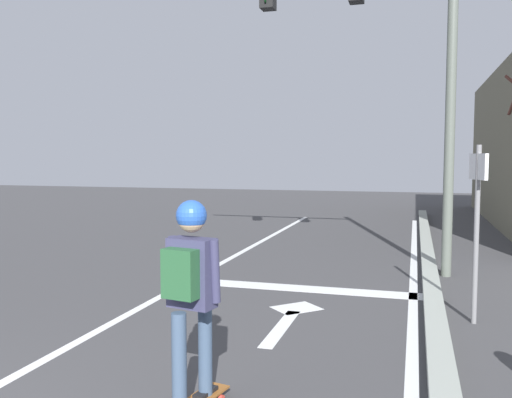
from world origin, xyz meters
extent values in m
cube|color=silver|center=(0.05, 6.00, 0.00)|extent=(0.12, 20.00, 0.01)
cube|color=silver|center=(3.44, 6.00, 0.00)|extent=(0.12, 20.00, 0.01)
cube|color=silver|center=(1.82, 6.52, 0.00)|extent=(3.54, 0.40, 0.01)
cube|color=silver|center=(1.99, 4.62, 0.00)|extent=(0.16, 1.40, 0.01)
cube|color=silver|center=(1.99, 5.47, 0.00)|extent=(0.71, 0.71, 0.01)
cube|color=#959B92|center=(3.69, 6.00, 0.07)|extent=(0.24, 24.00, 0.14)
cube|color=#B2B2B7|center=(1.90, 2.67, 0.07)|extent=(0.15, 0.08, 0.01)
cylinder|color=#C93F32|center=(1.81, 2.69, 0.03)|extent=(0.04, 0.06, 0.06)
cylinder|color=#3B4F69|center=(1.88, 2.58, 0.46)|extent=(0.11, 0.11, 0.74)
cube|color=black|center=(1.88, 2.58, 0.10)|extent=(0.13, 0.25, 0.03)
cylinder|color=#3B4F69|center=(1.81, 2.24, 0.46)|extent=(0.11, 0.11, 0.74)
cube|color=#373758|center=(1.85, 2.41, 1.09)|extent=(0.37, 0.24, 0.52)
cylinder|color=#373758|center=(1.68, 2.47, 1.11)|extent=(0.07, 0.12, 0.48)
cylinder|color=#373758|center=(2.03, 2.40, 1.11)|extent=(0.07, 0.11, 0.48)
sphere|color=tan|center=(1.85, 2.41, 1.49)|extent=(0.20, 0.20, 0.20)
sphere|color=#2856B6|center=(1.85, 2.41, 1.51)|extent=(0.23, 0.23, 0.23)
cube|color=#255531|center=(1.82, 2.27, 1.11)|extent=(0.28, 0.19, 0.36)
cylinder|color=#575E55|center=(3.94, 8.02, 2.78)|extent=(0.16, 0.16, 5.56)
cylinder|color=black|center=(0.92, 7.87, 4.61)|extent=(0.02, 0.10, 0.10)
cylinder|color=slate|center=(4.12, 5.43, 1.04)|extent=(0.06, 0.06, 2.08)
cube|color=white|center=(4.12, 5.43, 1.83)|extent=(0.17, 0.43, 0.30)
camera|label=1|loc=(3.43, -1.29, 1.94)|focal=38.27mm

